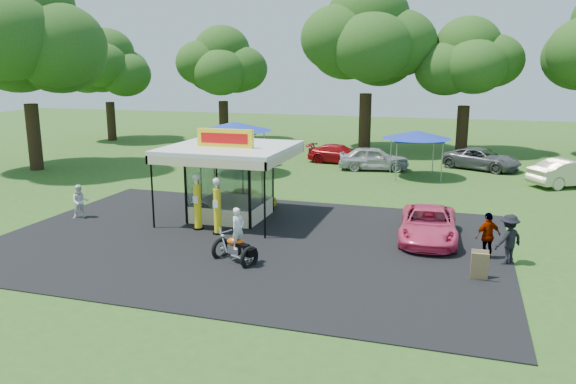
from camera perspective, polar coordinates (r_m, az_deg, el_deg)
name	(u,v)px	position (r m, az deg, el deg)	size (l,w,h in m)	color
ground	(229,257)	(20.96, -6.05, -6.55)	(120.00, 120.00, 0.00)	#2A561B
asphalt_apron	(248,240)	(22.70, -4.05, -4.93)	(20.00, 14.00, 0.04)	black
gas_station_kiosk	(231,180)	(25.68, -5.84, 1.18)	(5.40, 5.40, 4.18)	white
gas_pump_left	(198,203)	(24.15, -9.18, -1.10)	(0.46, 0.46, 2.49)	black
gas_pump_right	(217,207)	(23.35, -7.18, -1.57)	(0.45, 0.45, 2.43)	black
motorcycle	(237,241)	(20.02, -5.22, -4.96)	(1.86, 1.44, 2.12)	black
spare_tires	(202,212)	(25.69, -8.69, -2.05)	(1.04, 0.90, 0.84)	black
a_frame_sign	(480,266)	(19.51, 18.88, -7.10)	(0.56, 0.50, 0.99)	#593819
kiosk_car	(249,198)	(27.95, -4.01, -0.57)	(1.13, 2.82, 0.96)	yellow
pink_sedan	(428,224)	(23.23, 14.07, -3.22)	(2.20, 4.78, 1.33)	#E83F6F
spectator_west	(80,202)	(27.46, -20.36, -0.93)	(0.77, 0.60, 1.58)	white
spectator_east_a	(509,239)	(21.36, 21.51, -4.48)	(1.17, 0.67, 1.80)	black
spectator_east_b	(488,236)	(21.61, 19.64, -4.22)	(1.02, 0.42, 1.74)	gray
bg_car_a	(247,153)	(40.49, -4.18, 3.99)	(1.63, 4.69, 1.54)	silver
bg_car_b	(339,154)	(40.75, 5.22, 3.88)	(1.87, 4.60, 1.33)	#990B10
bg_car_c	(374,158)	(38.22, 8.70, 3.39)	(1.88, 4.67, 1.59)	#A9A7AC
bg_car_d	(482,159)	(40.26, 19.07, 3.19)	(2.37, 5.13, 1.43)	#4F4F51
bg_car_e	(570,173)	(36.50, 26.75, 1.73)	(1.68, 4.83, 1.59)	beige
tent_west	(234,127)	(36.44, -5.52, 6.62)	(4.83, 4.83, 3.38)	gray
tent_east	(417,135)	(35.97, 12.92, 5.66)	(4.23, 4.23, 2.95)	gray
oak_far_a	(108,71)	(55.40, -17.84, 11.59)	(8.46, 8.46, 10.03)	black
oak_far_b	(223,70)	(52.62, -6.67, 12.24)	(8.59, 8.59, 10.24)	black
oak_far_c	(367,47)	(46.97, 8.05, 14.42)	(11.22, 11.22, 13.22)	black
oak_far_d	(466,69)	(47.48, 17.67, 11.85)	(8.78, 8.78, 10.45)	black
oak_near	(25,45)	(41.21, -25.17, 13.38)	(11.37, 11.37, 13.09)	black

